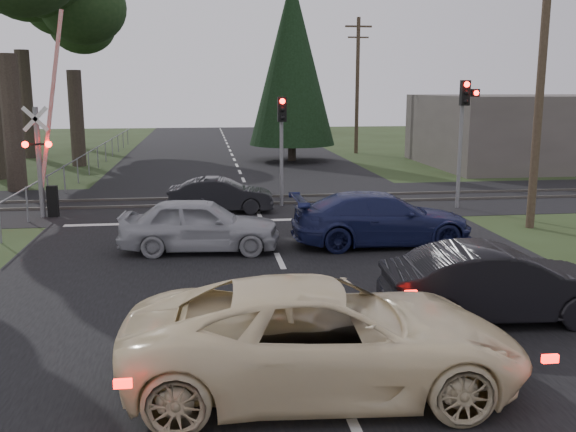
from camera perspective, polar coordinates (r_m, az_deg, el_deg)
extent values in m
plane|color=#263217|center=(13.91, 0.76, -7.28)|extent=(120.00, 120.00, 0.00)
cube|color=black|center=(23.54, -2.75, 0.48)|extent=(14.00, 100.00, 0.01)
cube|color=black|center=(25.50, -3.13, 1.32)|extent=(120.00, 8.00, 0.01)
cube|color=silver|center=(21.78, -2.35, -0.39)|extent=(13.00, 0.35, 0.00)
cube|color=#59544C|center=(24.71, -2.99, 1.10)|extent=(120.00, 0.12, 0.10)
cube|color=#59544C|center=(26.28, -3.27, 1.72)|extent=(120.00, 0.12, 0.10)
cylinder|color=slate|center=(23.65, -21.23, 4.42)|extent=(0.18, 0.18, 3.80)
cube|color=white|center=(23.44, -21.55, 8.03)|extent=(0.88, 0.03, 0.88)
cube|color=white|center=(23.44, -21.55, 8.03)|extent=(0.88, 0.03, 0.88)
cube|color=black|center=(23.51, -21.39, 5.96)|extent=(0.90, 0.06, 0.06)
sphere|color=#FF0C07|center=(23.54, -22.33, 5.90)|extent=(0.22, 0.22, 0.22)
sphere|color=#FF0C07|center=(23.36, -20.52, 6.00)|extent=(0.22, 0.22, 0.22)
cube|color=black|center=(23.76, -20.18, 1.22)|extent=(0.35, 0.25, 1.10)
cube|color=red|center=(23.39, -20.28, 9.58)|extent=(1.16, 0.10, 5.93)
cylinder|color=slate|center=(24.65, 15.01, 5.05)|extent=(0.14, 0.14, 3.80)
cube|color=black|center=(24.35, 15.46, 10.50)|extent=(0.32, 0.24, 0.90)
sphere|color=#FF0C07|center=(24.23, 15.61, 11.20)|extent=(0.20, 0.20, 0.20)
sphere|color=black|center=(24.23, 15.58, 10.50)|extent=(0.18, 0.18, 0.18)
sphere|color=black|center=(24.24, 15.54, 9.79)|extent=(0.18, 0.18, 0.18)
cube|color=black|center=(24.50, 16.29, 10.46)|extent=(0.28, 0.22, 0.28)
sphere|color=#FF0C07|center=(24.39, 16.40, 10.46)|extent=(0.18, 0.18, 0.18)
cylinder|color=slate|center=(24.18, -0.58, 4.61)|extent=(0.14, 0.14, 3.20)
cube|color=black|center=(23.85, -0.54, 9.45)|extent=(0.32, 0.24, 0.90)
sphere|color=#FF0C07|center=(23.71, -0.50, 10.17)|extent=(0.20, 0.20, 0.20)
sphere|color=black|center=(23.72, -0.50, 9.44)|extent=(0.18, 0.18, 0.18)
sphere|color=black|center=(23.73, -0.50, 8.72)|extent=(0.18, 0.18, 0.18)
cylinder|color=#4C3D2D|center=(21.70, 21.52, 10.73)|extent=(0.26, 0.26, 9.00)
cylinder|color=#4C3D2D|center=(44.28, 6.18, 11.38)|extent=(0.26, 0.26, 9.00)
cube|color=#4C3D2D|center=(44.46, 6.29, 16.41)|extent=(1.80, 0.12, 0.12)
cube|color=#4C3D2D|center=(44.40, 6.27, 15.51)|extent=(1.40, 0.10, 0.10)
cylinder|color=#4C3D2D|center=(68.83, 1.18, 11.42)|extent=(0.26, 0.26, 9.00)
cube|color=#4C3D2D|center=(68.94, 1.19, 14.66)|extent=(1.80, 0.12, 0.12)
cube|color=#4C3D2D|center=(68.91, 1.19, 14.08)|extent=(1.40, 0.10, 0.10)
cylinder|color=#473D33|center=(30.18, -23.29, 7.57)|extent=(0.83, 0.83, 5.85)
cylinder|color=#473D33|center=(38.73, -18.28, 8.22)|extent=(0.80, 0.80, 5.40)
cylinder|color=#473D33|center=(44.46, -22.28, 9.16)|extent=(0.89, 0.89, 6.75)
cylinder|color=#473D33|center=(49.91, -18.25, 8.81)|extent=(0.80, 0.80, 5.40)
ellipsoid|color=#193115|center=(50.14, -18.76, 16.70)|extent=(6.00, 6.00, 7.20)
cylinder|color=#473D33|center=(39.56, 0.35, 6.38)|extent=(0.50, 0.50, 2.00)
cone|color=black|center=(39.44, 0.36, 13.63)|extent=(5.20, 5.20, 10.00)
cube|color=#59514C|center=(40.38, 22.20, 7.07)|extent=(14.00, 10.00, 4.00)
imported|color=beige|center=(9.67, 3.26, -10.69)|extent=(6.06, 3.08, 1.64)
imported|color=black|center=(13.07, 18.15, -5.76)|extent=(4.50, 1.80, 1.46)
imported|color=#9E9FA5|center=(17.76, -7.83, -0.78)|extent=(4.50, 2.14, 1.49)
imported|color=#171D46|center=(18.54, 8.32, -0.25)|extent=(5.19, 2.13, 1.50)
imported|color=black|center=(23.27, -5.99, 1.84)|extent=(3.84, 1.55, 1.24)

